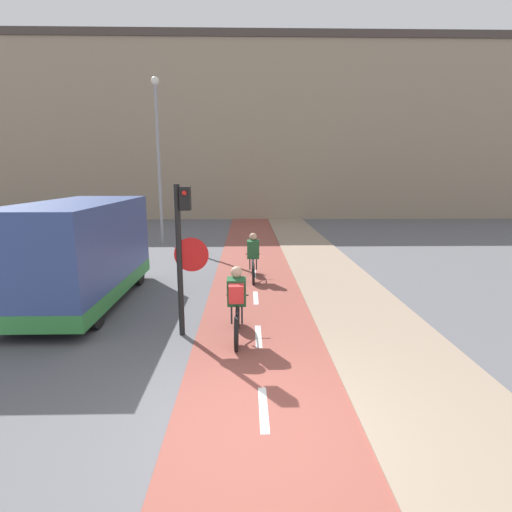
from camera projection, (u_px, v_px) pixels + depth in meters
ground_plane at (265, 433)px, 4.99m from camera, size 120.00×120.00×0.00m
bike_lane at (265, 433)px, 4.99m from camera, size 2.49×60.00×0.02m
sidewalk_strip at (458, 429)px, 5.04m from camera, size 2.40×60.00×0.05m
building_row_background at (250, 132)px, 29.51m from camera, size 60.00×5.20×12.40m
traffic_light_pole at (183, 244)px, 7.68m from camera, size 0.67×0.25×3.00m
street_lamp_far at (158, 145)px, 17.76m from camera, size 0.36×0.36×7.29m
cyclist_near at (237, 305)px, 7.68m from camera, size 0.46×1.71×1.47m
cyclist_far at (253, 259)px, 12.05m from camera, size 0.46×1.65×1.45m
van at (81, 255)px, 9.77m from camera, size 2.02×5.18×2.53m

